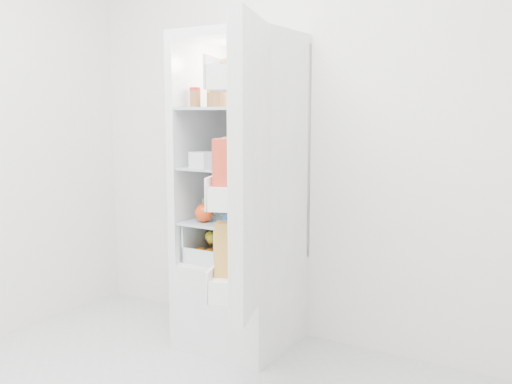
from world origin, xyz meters
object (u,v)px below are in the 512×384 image
Objects in this scene: mushroom_bowl at (226,208)px; red_cabbage at (257,207)px; refrigerator at (245,231)px; fridge_door at (246,172)px.

red_cabbage is at bearing -25.62° from mushroom_bowl.
refrigerator reaches higher than fridge_door.
mushroom_bowl is 0.93m from fridge_door.
refrigerator is 10.25× the size of red_cabbage.
refrigerator is 11.06× the size of mushroom_bowl.
fridge_door reaches higher than mushroom_bowl.
refrigerator reaches higher than red_cabbage.
refrigerator reaches higher than mushroom_bowl.
red_cabbage is at bearing -34.08° from refrigerator.
mushroom_bowl is 0.13× the size of fridge_door.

